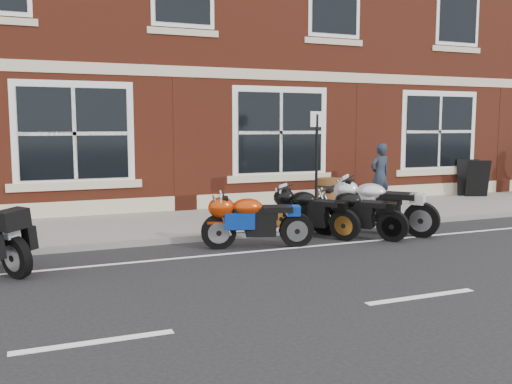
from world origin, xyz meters
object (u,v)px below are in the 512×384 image
Objects in this scene: moto_naked_black at (357,212)px; barrel_planter at (330,193)px; moto_sport_silver at (380,205)px; a_board_sign at (473,178)px; pedestrian_left at (380,175)px; parking_sign at (317,157)px; moto_sport_black at (312,211)px; moto_sport_red at (255,219)px.

barrel_planter is at bearing 31.64° from moto_naked_black.
moto_naked_black is (-0.67, -0.20, -0.08)m from moto_sport_silver.
barrel_planter is (-4.93, -0.40, -0.16)m from a_board_sign.
pedestrian_left is 0.68× the size of parking_sign.
moto_sport_black is 1.07× the size of pedestrian_left.
moto_sport_black is at bearing 28.93° from pedestrian_left.
moto_naked_black reaches higher than barrel_planter.
moto_sport_red is at bearing 145.06° from moto_naked_black.
barrel_planter is at bearing 45.04° from parking_sign.
barrel_planter is at bearing 41.85° from moto_sport_silver.
moto_sport_black is 1.42m from moto_sport_silver.
a_board_sign reaches higher than moto_sport_black.
moto_sport_black reaches higher than barrel_planter.
parking_sign is at bearing -128.99° from barrel_planter.
parking_sign reaches higher than moto_sport_red.
a_board_sign is at bearing -8.22° from moto_naked_black.
moto_naked_black is at bearing 41.23° from pedestrian_left.
moto_sport_red is at bearing 147.45° from moto_sport_silver.
barrel_planter is at bearing -17.58° from pedestrian_left.
moto_naked_black is 2.22× the size of barrel_planter.
pedestrian_left is (3.17, 2.36, 0.40)m from moto_sport_black.
pedestrian_left is (2.45, 2.81, 0.40)m from moto_naked_black.
a_board_sign is 4.95m from barrel_planter.
moto_sport_black is 0.92× the size of moto_sport_silver.
a_board_sign is (6.79, 2.99, 0.14)m from moto_sport_black.
moto_sport_silver is at bearing -68.44° from moto_sport_red.
moto_sport_black is at bearing 130.97° from moto_sport_silver.
moto_sport_black is (1.42, 0.56, -0.01)m from moto_sport_red.
barrel_planter is 0.31× the size of parking_sign.
barrel_planter is at bearing -151.05° from a_board_sign.
pedestrian_left is 2.16× the size of barrel_planter.
moto_sport_red is 2.14m from moto_naked_black.
barrel_planter is (-1.31, 0.23, -0.42)m from pedestrian_left.
a_board_sign reaches higher than barrel_planter.
moto_sport_silver is 0.79× the size of parking_sign.
moto_sport_silver reaches higher than moto_naked_black.
moto_sport_red is at bearing -132.37° from a_board_sign.
a_board_sign is (3.62, 0.63, -0.26)m from pedestrian_left.
moto_sport_red is 4.54m from barrel_planter.
moto_sport_red is 0.84× the size of parking_sign.
parking_sign reaches higher than moto_naked_black.
a_board_sign is at bearing -9.77° from moto_sport_black.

